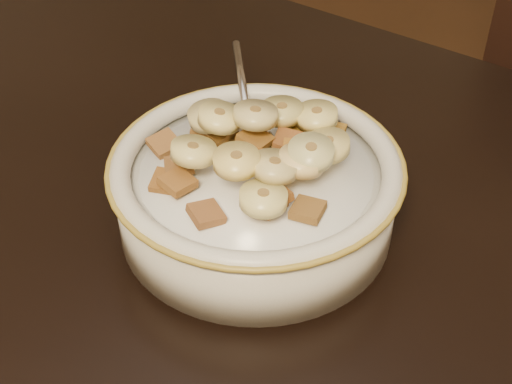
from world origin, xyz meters
The scene contains 36 objects.
table centered at (0.00, 0.00, 0.73)m, with size 1.40×0.90×0.04m, color black.
cereal_bowl centered at (-0.03, 0.12, 0.77)m, with size 0.20×0.20×0.05m, color silver.
milk centered at (-0.03, 0.12, 0.80)m, with size 0.17×0.17×0.00m, color white.
spoon centered at (-0.06, 0.14, 0.80)m, with size 0.04×0.05×0.01m, color #BBBBBF.
cereal_square_0 centered at (-0.07, 0.07, 0.80)m, with size 0.02×0.02×0.01m, color brown.
cereal_square_1 centered at (-0.10, 0.10, 0.80)m, with size 0.02×0.02×0.01m, color brown.
cereal_square_2 centered at (-0.04, 0.13, 0.82)m, with size 0.02×0.02×0.01m, color brown.
cereal_square_3 centered at (0.02, 0.10, 0.81)m, with size 0.02×0.02×0.01m, color brown.
cereal_square_4 centered at (-0.08, 0.13, 0.81)m, with size 0.02×0.02×0.01m, color brown.
cereal_square_5 centered at (-0.02, 0.11, 0.82)m, with size 0.02×0.02×0.01m, color brown.
cereal_square_6 centered at (-0.01, 0.14, 0.82)m, with size 0.02×0.02×0.01m, color #97601E.
cereal_square_7 centered at (-0.09, 0.13, 0.81)m, with size 0.02×0.02×0.01m, color brown.
cereal_square_8 centered at (0.00, 0.09, 0.81)m, with size 0.02×0.02×0.01m, color #965928.
cereal_square_9 centered at (-0.04, 0.17, 0.81)m, with size 0.02×0.02×0.01m, color olive.
cereal_square_10 centered at (0.00, 0.08, 0.81)m, with size 0.02×0.02×0.01m, color brown.
cereal_square_11 centered at (-0.03, 0.06, 0.80)m, with size 0.02×0.02×0.01m, color brown.
cereal_square_12 centered at (-0.01, 0.19, 0.80)m, with size 0.02×0.02×0.01m, color olive.
cereal_square_13 centered at (-0.02, 0.15, 0.81)m, with size 0.02×0.02×0.01m, color brown.
cereal_square_14 centered at (-0.08, 0.09, 0.81)m, with size 0.02×0.02×0.01m, color brown.
cereal_square_15 centered at (-0.03, 0.19, 0.80)m, with size 0.02×0.02×0.01m, color brown.
cereal_square_16 centered at (-0.03, 0.17, 0.81)m, with size 0.02×0.02×0.01m, color #8F631C.
cereal_square_17 centered at (0.00, 0.09, 0.81)m, with size 0.02×0.02×0.01m, color brown.
cereal_square_18 centered at (-0.06, 0.07, 0.81)m, with size 0.02×0.02×0.01m, color brown.
cereal_square_19 centered at (-0.01, 0.15, 0.81)m, with size 0.02×0.02×0.01m, color brown.
banana_slice_0 centered at (0.00, 0.15, 0.82)m, with size 0.03×0.03×0.01m, color tan.
banana_slice_1 centered at (-0.03, 0.09, 0.83)m, with size 0.03×0.03×0.01m, color #F0CD73.
banana_slice_2 centered at (-0.02, 0.17, 0.82)m, with size 0.03×0.03×0.01m, color #E1D775.
banana_slice_3 centered at (0.00, 0.12, 0.82)m, with size 0.03×0.03×0.01m, color #FFD57D.
banana_slice_4 centered at (-0.08, 0.13, 0.82)m, with size 0.03×0.03×0.01m, color #E0CD80.
banana_slice_5 centered at (0.00, 0.13, 0.83)m, with size 0.03×0.03×0.01m, color #F0E69B.
banana_slice_6 centered at (-0.01, 0.10, 0.82)m, with size 0.03×0.03×0.01m, color #CFBE8C.
banana_slice_7 centered at (-0.04, 0.16, 0.82)m, with size 0.03×0.03×0.01m, color #CEBC73.
banana_slice_8 centered at (-0.07, 0.12, 0.83)m, with size 0.03×0.03×0.01m, color #FFF088.
banana_slice_9 centered at (0.00, 0.08, 0.82)m, with size 0.03×0.03×0.01m, color #E4D187.
banana_slice_10 centered at (-0.06, 0.09, 0.82)m, with size 0.03×0.03×0.01m, color #F9E797.
banana_slice_11 centered at (-0.05, 0.13, 0.83)m, with size 0.03×0.03×0.01m, color #D3BA7F.
Camera 1 is at (0.20, -0.20, 1.11)m, focal length 50.00 mm.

